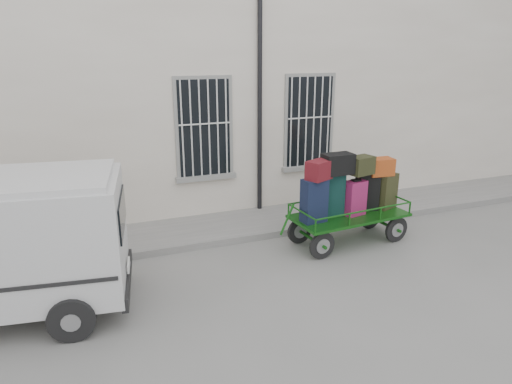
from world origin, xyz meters
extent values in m
plane|color=slate|center=(0.00, 0.00, 0.00)|extent=(80.00, 80.00, 0.00)
cube|color=beige|center=(0.00, 5.50, 3.00)|extent=(24.00, 5.00, 6.00)
cylinder|color=black|center=(0.95, 2.92, 2.80)|extent=(0.11, 0.11, 5.60)
cube|color=black|center=(-0.40, 2.98, 2.25)|extent=(1.20, 0.08, 2.20)
cube|color=gray|center=(-0.40, 2.96, 1.09)|extent=(1.45, 0.22, 0.12)
cube|color=black|center=(2.30, 2.98, 2.25)|extent=(1.20, 0.08, 2.20)
cube|color=gray|center=(2.30, 2.96, 1.09)|extent=(1.45, 0.22, 0.12)
cube|color=slate|center=(0.00, 2.20, 0.07)|extent=(24.00, 1.70, 0.15)
cylinder|color=black|center=(1.16, 0.08, 0.28)|extent=(0.57, 0.12, 0.56)
cylinder|color=gray|center=(1.16, 0.08, 0.28)|extent=(0.32, 0.13, 0.31)
cylinder|color=black|center=(1.09, 0.93, 0.28)|extent=(0.57, 0.12, 0.56)
cylinder|color=gray|center=(1.09, 0.93, 0.28)|extent=(0.32, 0.13, 0.31)
cylinder|color=black|center=(3.06, 0.24, 0.28)|extent=(0.57, 0.12, 0.56)
cylinder|color=gray|center=(3.06, 0.24, 0.28)|extent=(0.32, 0.13, 0.31)
cylinder|color=black|center=(2.99, 1.09, 0.28)|extent=(0.57, 0.12, 0.56)
cylinder|color=gray|center=(2.99, 1.09, 0.28)|extent=(0.32, 0.13, 0.31)
cube|color=#145413|center=(2.08, 0.59, 0.62)|extent=(2.56, 1.34, 0.06)
cylinder|color=#145413|center=(0.57, 0.45, 0.79)|extent=(0.33, 0.07, 0.63)
cube|color=black|center=(1.17, 0.49, 1.09)|extent=(0.52, 0.36, 0.89)
cube|color=black|center=(1.17, 0.49, 1.55)|extent=(0.21, 0.17, 0.03)
cube|color=#0E3328|center=(1.67, 0.68, 1.11)|extent=(0.54, 0.31, 0.93)
cube|color=black|center=(1.67, 0.68, 1.59)|extent=(0.22, 0.15, 0.03)
cube|color=maroon|center=(2.16, 0.54, 1.02)|extent=(0.49, 0.35, 0.74)
cube|color=black|center=(2.16, 0.54, 1.40)|extent=(0.19, 0.15, 0.03)
cube|color=black|center=(2.57, 0.71, 1.08)|extent=(0.52, 0.33, 0.87)
cube|color=black|center=(2.57, 0.71, 1.53)|extent=(0.20, 0.14, 0.03)
cube|color=#2F2F17|center=(3.05, 0.68, 1.03)|extent=(0.56, 0.45, 0.76)
cube|color=black|center=(3.05, 0.68, 1.43)|extent=(0.21, 0.16, 0.03)
cube|color=maroon|center=(1.24, 0.47, 1.72)|extent=(0.59, 0.51, 0.37)
cube|color=black|center=(1.72, 0.58, 1.78)|extent=(0.63, 0.38, 0.42)
cube|color=#2A2E17|center=(2.27, 0.56, 1.70)|extent=(0.58, 0.45, 0.37)
cube|color=maroon|center=(2.84, 0.69, 1.59)|extent=(0.56, 0.40, 0.36)
cube|color=black|center=(-2.59, -0.18, 1.55)|extent=(0.23, 1.37, 0.54)
cube|color=black|center=(-2.60, -0.18, 0.42)|extent=(0.35, 1.81, 0.22)
cube|color=white|center=(-2.56, -0.18, 0.65)|extent=(0.09, 0.41, 0.12)
cylinder|color=black|center=(-3.45, -0.97, 0.33)|extent=(0.69, 0.31, 0.67)
cylinder|color=black|center=(-3.20, 0.82, 0.33)|extent=(0.69, 0.31, 0.67)
camera|label=1|loc=(-3.03, -7.17, 4.01)|focal=32.00mm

